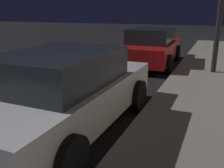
{
  "coord_description": "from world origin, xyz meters",
  "views": [
    {
      "loc": [
        5.27,
        -0.28,
        2.08
      ],
      "look_at": [
        4.07,
        2.57,
        1.17
      ],
      "focal_mm": 39.92,
      "sensor_mm": 36.0,
      "label": 1
    }
  ],
  "objects": [
    {
      "name": "car_silver",
      "position": [
        2.85,
        3.26,
        0.72
      ],
      "size": [
        2.12,
        4.3,
        1.43
      ],
      "color": "#B7B7BF",
      "rests_on": "ground"
    },
    {
      "name": "car_red",
      "position": [
        2.85,
        9.41,
        0.72
      ],
      "size": [
        2.1,
        4.27,
        1.43
      ],
      "color": "maroon",
      "rests_on": "ground"
    }
  ]
}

